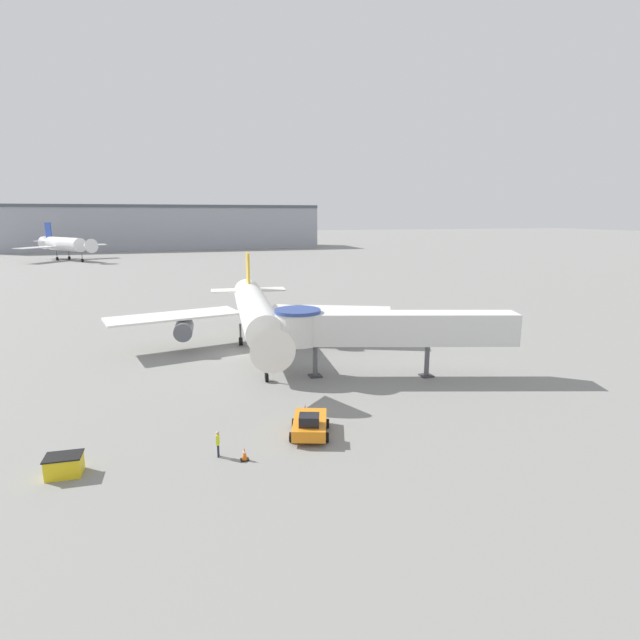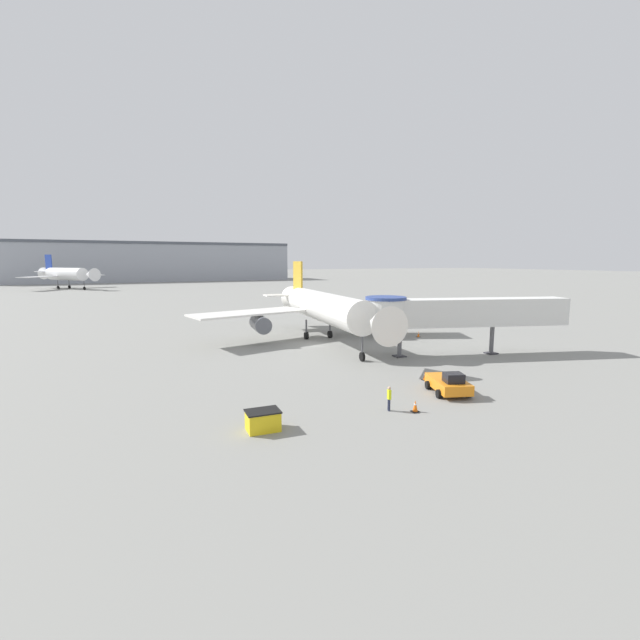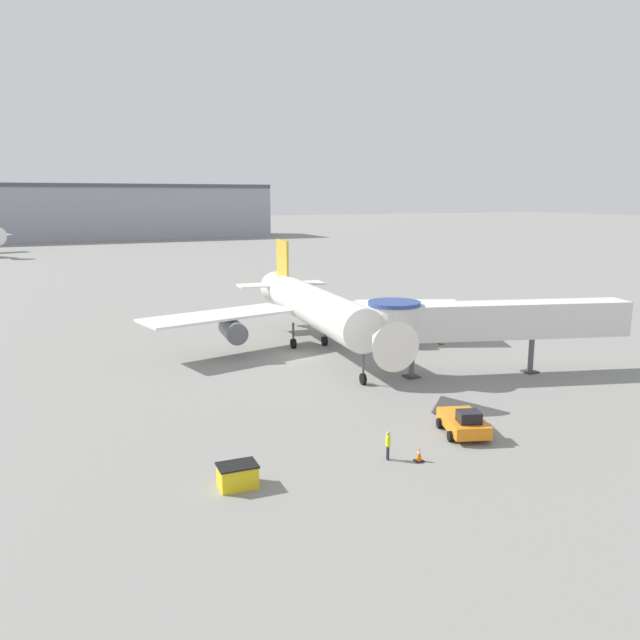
% 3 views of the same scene
% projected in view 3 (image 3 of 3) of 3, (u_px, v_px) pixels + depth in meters
% --- Properties ---
extents(ground_plane, '(800.00, 800.00, 0.00)m').
position_uv_depth(ground_plane, '(301.00, 357.00, 56.32)').
color(ground_plane, gray).
extents(main_airplane, '(31.94, 30.42, 9.66)m').
position_uv_depth(main_airplane, '(315.00, 308.00, 57.43)').
color(main_airplane, white).
rests_on(main_airplane, ground_plane).
extents(jet_bridge, '(20.98, 8.80, 6.18)m').
position_uv_depth(jet_bridge, '(482.00, 320.00, 49.79)').
color(jet_bridge, silver).
rests_on(jet_bridge, ground_plane).
extents(pushback_tug_orange, '(3.30, 4.46, 1.75)m').
position_uv_depth(pushback_tug_orange, '(464.00, 423.00, 37.78)').
color(pushback_tug_orange, orange).
rests_on(pushback_tug_orange, ground_plane).
extents(service_container_yellow, '(2.02, 1.47, 1.19)m').
position_uv_depth(service_container_yellow, '(238.00, 476.00, 30.95)').
color(service_container_yellow, yellow).
rests_on(service_container_yellow, ground_plane).
extents(traffic_cone_starboard_wing, '(0.46, 0.46, 0.76)m').
position_uv_depth(traffic_cone_starboard_wing, '(441.00, 341.00, 60.95)').
color(traffic_cone_starboard_wing, black).
rests_on(traffic_cone_starboard_wing, ground_plane).
extents(traffic_cone_apron_front, '(0.49, 0.49, 0.80)m').
position_uv_depth(traffic_cone_apron_front, '(419.00, 454.00, 34.01)').
color(traffic_cone_apron_front, black).
rests_on(traffic_cone_apron_front, ground_plane).
extents(traffic_cone_near_nose, '(0.45, 0.45, 0.74)m').
position_uv_depth(traffic_cone_near_nose, '(438.00, 409.00, 41.30)').
color(traffic_cone_near_nose, black).
rests_on(traffic_cone_near_nose, ground_plane).
extents(ground_crew_marshaller, '(0.24, 0.34, 1.64)m').
position_uv_depth(ground_crew_marshaller, '(388.00, 443.00, 34.09)').
color(ground_crew_marshaller, '#1E2338').
rests_on(ground_crew_marshaller, ground_plane).
extents(terminal_building, '(128.19, 26.27, 18.27)m').
position_uv_depth(terminal_building, '(76.00, 212.00, 207.56)').
color(terminal_building, '#999EA8').
rests_on(terminal_building, ground_plane).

